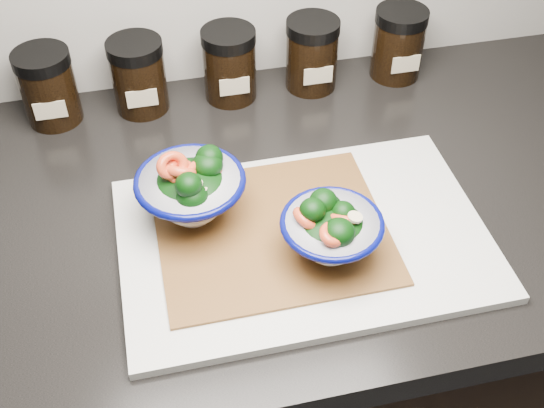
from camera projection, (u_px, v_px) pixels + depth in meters
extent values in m
cube|color=black|center=(288.00, 381.00, 1.24)|extent=(3.43, 0.58, 0.86)
cube|color=black|center=(294.00, 204.00, 0.92)|extent=(3.50, 0.60, 0.04)
cube|color=silver|center=(304.00, 238.00, 0.84)|extent=(0.45, 0.30, 0.01)
cube|color=brown|center=(272.00, 231.00, 0.84)|extent=(0.28, 0.24, 0.00)
cylinder|color=white|center=(193.00, 212.00, 0.85)|extent=(0.05, 0.05, 0.01)
ellipsoid|color=white|center=(192.00, 203.00, 0.84)|extent=(0.08, 0.08, 0.03)
torus|color=#050952|center=(190.00, 181.00, 0.82)|extent=(0.14, 0.14, 0.01)
torus|color=#050952|center=(191.00, 189.00, 0.83)|extent=(0.11, 0.11, 0.00)
ellipsoid|color=black|center=(191.00, 187.00, 0.82)|extent=(0.10, 0.10, 0.05)
ellipsoid|color=black|center=(209.00, 158.00, 0.83)|extent=(0.03, 0.03, 0.03)
cylinder|color=#477233|center=(210.00, 166.00, 0.83)|extent=(0.01, 0.01, 0.02)
ellipsoid|color=black|center=(207.00, 165.00, 0.82)|extent=(0.04, 0.04, 0.03)
cylinder|color=#477233|center=(208.00, 173.00, 0.83)|extent=(0.01, 0.01, 0.03)
ellipsoid|color=black|center=(192.00, 198.00, 0.80)|extent=(0.04, 0.04, 0.04)
cylinder|color=#477233|center=(193.00, 206.00, 0.80)|extent=(0.01, 0.01, 0.03)
ellipsoid|color=black|center=(188.00, 185.00, 0.78)|extent=(0.03, 0.03, 0.03)
cylinder|color=#477233|center=(189.00, 192.00, 0.79)|extent=(0.01, 0.01, 0.02)
torus|color=#ED4E2C|center=(181.00, 172.00, 0.81)|extent=(0.04, 0.05, 0.05)
torus|color=#ED4E2C|center=(172.00, 166.00, 0.80)|extent=(0.05, 0.05, 0.04)
torus|color=#ED4E2C|center=(180.00, 171.00, 0.80)|extent=(0.05, 0.05, 0.04)
torus|color=#ED4E2C|center=(199.00, 174.00, 0.81)|extent=(0.05, 0.06, 0.04)
torus|color=#ED4E2C|center=(206.00, 169.00, 0.82)|extent=(0.05, 0.04, 0.05)
cylinder|color=#CCBC8E|center=(199.00, 189.00, 0.80)|extent=(0.02, 0.02, 0.01)
cylinder|color=#CCBC8E|center=(195.00, 183.00, 0.80)|extent=(0.02, 0.02, 0.01)
cylinder|color=white|center=(330.00, 250.00, 0.81)|extent=(0.04, 0.04, 0.01)
ellipsoid|color=white|center=(330.00, 243.00, 0.80)|extent=(0.07, 0.07, 0.03)
torus|color=#050952|center=(332.00, 223.00, 0.78)|extent=(0.12, 0.12, 0.01)
torus|color=#050952|center=(332.00, 231.00, 0.78)|extent=(0.10, 0.10, 0.00)
ellipsoid|color=black|center=(332.00, 229.00, 0.78)|extent=(0.09, 0.09, 0.04)
ellipsoid|color=black|center=(343.00, 214.00, 0.78)|extent=(0.03, 0.03, 0.03)
cylinder|color=#477233|center=(342.00, 221.00, 0.79)|extent=(0.01, 0.01, 0.02)
ellipsoid|color=black|center=(339.00, 233.00, 0.75)|extent=(0.04, 0.04, 0.03)
cylinder|color=#477233|center=(338.00, 240.00, 0.76)|extent=(0.01, 0.01, 0.02)
ellipsoid|color=black|center=(313.00, 210.00, 0.77)|extent=(0.03, 0.03, 0.03)
cylinder|color=#477233|center=(312.00, 216.00, 0.77)|extent=(0.01, 0.01, 0.02)
ellipsoid|color=black|center=(329.00, 206.00, 0.79)|extent=(0.03, 0.03, 0.03)
cylinder|color=#477233|center=(329.00, 212.00, 0.80)|extent=(0.01, 0.01, 0.02)
ellipsoid|color=black|center=(323.00, 202.00, 0.79)|extent=(0.03, 0.03, 0.03)
cylinder|color=#477233|center=(323.00, 209.00, 0.79)|extent=(0.01, 0.01, 0.02)
torus|color=#ED4E2C|center=(343.00, 219.00, 0.77)|extent=(0.05, 0.05, 0.04)
torus|color=#ED4E2C|center=(305.00, 219.00, 0.77)|extent=(0.05, 0.05, 0.04)
torus|color=#ED4E2C|center=(333.00, 234.00, 0.75)|extent=(0.05, 0.05, 0.03)
cylinder|color=#CCBC8E|center=(355.00, 217.00, 0.76)|extent=(0.02, 0.02, 0.01)
cylinder|color=black|center=(50.00, 92.00, 0.99)|extent=(0.08, 0.08, 0.09)
cylinder|color=black|center=(40.00, 59.00, 0.95)|extent=(0.08, 0.08, 0.02)
cube|color=#C6B793|center=(50.00, 110.00, 0.97)|extent=(0.05, 0.00, 0.03)
cylinder|color=black|center=(139.00, 81.00, 1.01)|extent=(0.08, 0.08, 0.09)
cylinder|color=black|center=(134.00, 48.00, 0.97)|extent=(0.08, 0.08, 0.02)
cube|color=#C6B793|center=(142.00, 98.00, 0.99)|extent=(0.04, 0.00, 0.03)
cylinder|color=black|center=(230.00, 69.00, 1.04)|extent=(0.08, 0.08, 0.09)
cylinder|color=black|center=(228.00, 37.00, 1.00)|extent=(0.08, 0.08, 0.02)
cube|color=#C6B793|center=(235.00, 86.00, 1.01)|extent=(0.04, 0.00, 0.03)
cylinder|color=black|center=(312.00, 59.00, 1.06)|extent=(0.08, 0.08, 0.09)
cylinder|color=black|center=(313.00, 27.00, 1.02)|extent=(0.08, 0.08, 0.02)
cube|color=#C6B793|center=(318.00, 76.00, 1.03)|extent=(0.05, 0.00, 0.03)
cylinder|color=black|center=(397.00, 48.00, 1.08)|extent=(0.08, 0.08, 0.09)
cylinder|color=black|center=(402.00, 16.00, 1.04)|extent=(0.08, 0.08, 0.02)
cube|color=#C6B793|center=(406.00, 64.00, 1.05)|extent=(0.04, 0.00, 0.03)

